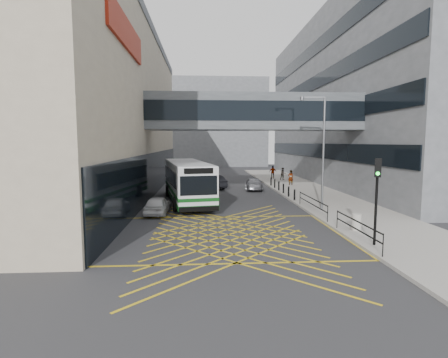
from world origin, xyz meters
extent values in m
plane|color=#333335|center=(0.00, 0.00, 0.00)|extent=(120.00, 120.00, 0.00)
cube|color=#B7A88D|center=(-18.00, 16.00, 8.00)|extent=(24.00, 42.00, 16.00)
cube|color=black|center=(-5.96, 16.00, 2.00)|extent=(0.10, 41.50, 4.00)
cube|color=maroon|center=(-5.92, 4.00, 11.50)|extent=(0.18, 9.00, 1.80)
cube|color=slate|center=(-5.96, 16.00, 15.60)|extent=(0.12, 41.50, 0.80)
cube|color=slate|center=(24.00, 24.00, 10.00)|extent=(24.00, 44.00, 20.00)
cube|color=black|center=(11.96, 24.00, 4.00)|extent=(0.10, 43.50, 1.60)
cube|color=black|center=(11.96, 24.00, 8.00)|extent=(0.10, 43.50, 1.60)
cube|color=black|center=(11.96, 24.00, 12.00)|extent=(0.10, 43.50, 1.60)
cube|color=black|center=(11.96, 24.00, 16.00)|extent=(0.10, 43.50, 1.60)
cube|color=slate|center=(-2.00, 60.00, 9.00)|extent=(28.00, 16.00, 18.00)
cube|color=#50555A|center=(3.00, 12.00, 7.50)|extent=(20.00, 4.00, 3.00)
cube|color=black|center=(3.00, 9.98, 7.50)|extent=(19.50, 0.06, 1.60)
cube|color=black|center=(3.00, 14.02, 7.50)|extent=(19.50, 0.06, 1.60)
cube|color=#A59F96|center=(9.00, 15.00, 0.08)|extent=(6.00, 54.00, 0.16)
cube|color=gold|center=(0.00, 0.00, 0.00)|extent=(12.00, 9.00, 0.01)
cube|color=silver|center=(-2.65, 10.48, 1.84)|extent=(4.69, 12.18, 2.92)
cube|color=#0D4314|center=(-2.65, 10.48, 0.56)|extent=(4.74, 12.23, 0.37)
cube|color=#0D4314|center=(-2.65, 10.48, 1.13)|extent=(4.76, 12.23, 0.24)
cube|color=black|center=(-2.76, 11.12, 2.22)|extent=(4.50, 10.70, 1.13)
cube|color=black|center=(-1.64, 4.64, 2.11)|extent=(2.46, 0.51, 1.30)
cube|color=black|center=(-1.63, 4.62, 3.08)|extent=(1.93, 0.40, 0.38)
cube|color=silver|center=(-2.65, 10.48, 3.31)|extent=(4.65, 12.06, 0.11)
cube|color=black|center=(-1.63, 4.62, 0.54)|extent=(2.68, 0.57, 0.32)
cube|color=black|center=(-3.66, 16.33, 0.54)|extent=(2.68, 0.57, 0.32)
cylinder|color=black|center=(-3.32, 6.41, 0.54)|extent=(0.48, 1.12, 1.08)
cylinder|color=black|center=(-0.64, 6.88, 0.54)|extent=(0.48, 1.12, 1.08)
cylinder|color=black|center=(-4.58, 13.65, 0.54)|extent=(0.48, 1.12, 1.08)
cylinder|color=black|center=(-1.90, 14.12, 0.54)|extent=(0.48, 1.12, 1.08)
imported|color=silver|center=(-4.50, 5.80, 0.63)|extent=(1.90, 4.09, 1.27)
imported|color=black|center=(-0.32, 19.31, 0.71)|extent=(3.49, 4.88, 1.42)
imported|color=gray|center=(3.98, 17.69, 0.66)|extent=(2.23, 4.39, 1.31)
cylinder|color=black|center=(6.66, -2.78, 1.88)|extent=(0.16, 0.16, 3.44)
cube|color=black|center=(6.57, -2.99, 3.80)|extent=(0.33, 0.28, 0.86)
sphere|color=#19E533|center=(6.52, -3.08, 3.55)|extent=(0.21, 0.21, 0.16)
cylinder|color=slate|center=(7.09, 5.73, 4.10)|extent=(0.17, 0.17, 7.89)
cube|color=slate|center=(6.30, 5.78, 8.05)|extent=(1.58, 0.19, 0.10)
cylinder|color=slate|center=(5.51, 5.82, 7.97)|extent=(0.29, 0.29, 0.25)
cylinder|color=#ADA89E|center=(7.03, -0.01, 0.61)|extent=(0.52, 0.52, 0.90)
cube|color=black|center=(6.15, -2.00, 1.11)|extent=(0.05, 5.00, 0.05)
cube|color=black|center=(6.15, -2.00, 0.71)|extent=(0.05, 5.00, 0.05)
cube|color=black|center=(6.15, 5.00, 1.11)|extent=(0.05, 6.00, 0.05)
cube|color=black|center=(6.15, 5.00, 0.71)|extent=(0.05, 6.00, 0.05)
cylinder|color=black|center=(6.15, -4.50, 0.66)|extent=(0.04, 0.04, 1.00)
cylinder|color=black|center=(6.15, 0.50, 0.66)|extent=(0.04, 0.04, 1.00)
cylinder|color=black|center=(6.15, 2.00, 0.66)|extent=(0.04, 0.04, 1.00)
cylinder|color=black|center=(6.15, 8.00, 0.66)|extent=(0.04, 0.04, 1.00)
cylinder|color=black|center=(6.25, 10.00, 0.61)|extent=(0.14, 0.14, 0.90)
cylinder|color=black|center=(6.25, 12.00, 0.61)|extent=(0.14, 0.14, 0.90)
cylinder|color=black|center=(6.25, 14.00, 0.61)|extent=(0.14, 0.14, 0.90)
cylinder|color=black|center=(6.25, 16.00, 0.61)|extent=(0.14, 0.14, 0.90)
cylinder|color=black|center=(6.25, 18.00, 0.61)|extent=(0.14, 0.14, 0.90)
cylinder|color=black|center=(6.25, 20.00, 0.61)|extent=(0.14, 0.14, 0.90)
imported|color=gray|center=(8.52, 20.24, 1.01)|extent=(0.70, 0.52, 1.69)
imported|color=gray|center=(8.92, 25.72, 0.94)|extent=(0.79, 0.50, 1.55)
imported|color=gray|center=(7.97, 27.52, 1.00)|extent=(1.04, 0.59, 1.68)
camera|label=1|loc=(-1.37, -18.29, 4.94)|focal=28.00mm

